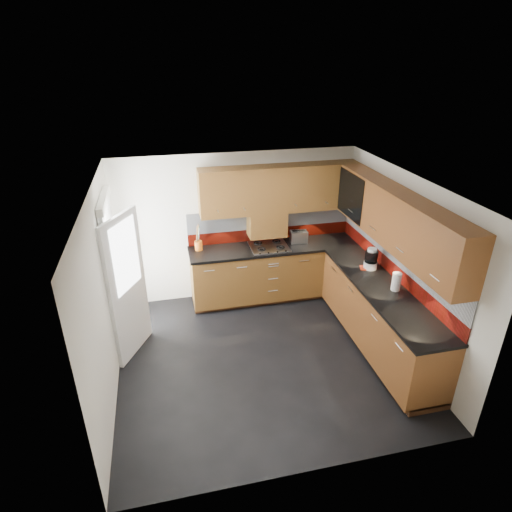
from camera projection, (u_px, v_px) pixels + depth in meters
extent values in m
cube|color=black|center=(263.00, 358.00, 5.82)|extent=(4.00, 3.80, 0.02)
cube|color=white|center=(265.00, 182.00, 4.75)|extent=(4.00, 3.80, 0.10)
cube|color=silver|center=(237.00, 226.00, 6.91)|extent=(4.00, 0.08, 2.64)
cube|color=silver|center=(315.00, 381.00, 3.68)|extent=(4.00, 0.08, 2.64)
cube|color=silver|center=(100.00, 298.00, 4.90)|extent=(0.08, 3.80, 2.64)
cube|color=silver|center=(405.00, 264.00, 5.68)|extent=(0.08, 3.80, 2.64)
cube|color=#5A3014|center=(274.00, 272.00, 7.04)|extent=(2.70, 0.60, 0.95)
cube|color=brown|center=(379.00, 317.00, 5.84)|extent=(0.60, 2.60, 0.95)
cube|color=#452613|center=(273.00, 293.00, 7.25)|extent=(2.70, 0.54, 0.10)
cube|color=#452613|center=(377.00, 342.00, 6.04)|extent=(0.54, 2.60, 0.10)
cube|color=black|center=(274.00, 247.00, 6.83)|extent=(2.72, 0.62, 0.04)
cube|color=black|center=(383.00, 290.00, 5.63)|extent=(0.62, 2.60, 0.04)
cube|color=#651209|center=(270.00, 233.00, 7.04)|extent=(2.70, 0.02, 0.20)
cube|color=#B2B6BB|center=(271.00, 218.00, 6.92)|extent=(2.70, 0.02, 0.34)
cube|color=#651209|center=(393.00, 268.00, 5.92)|extent=(0.02, 3.20, 0.20)
cube|color=#B2B6BB|center=(395.00, 251.00, 5.80)|extent=(0.02, 3.20, 0.34)
cube|color=#5A3014|center=(280.00, 189.00, 6.58)|extent=(2.50, 0.33, 0.72)
cube|color=brown|center=(397.00, 219.00, 5.39)|extent=(0.33, 2.87, 0.72)
cube|color=silver|center=(273.00, 206.00, 6.48)|extent=(1.80, 0.01, 0.16)
cube|color=silver|center=(383.00, 237.00, 5.42)|extent=(0.01, 2.00, 0.16)
cube|color=#5A3014|center=(267.00, 224.00, 6.78)|extent=(0.60, 0.33, 0.40)
cube|color=black|center=(350.00, 196.00, 6.27)|extent=(0.01, 0.80, 0.66)
cube|color=#FFD18C|center=(369.00, 194.00, 6.33)|extent=(0.01, 0.76, 0.64)
cube|color=black|center=(361.00, 193.00, 6.29)|extent=(0.29, 0.76, 0.01)
cylinder|color=black|center=(370.00, 192.00, 6.03)|extent=(0.07, 0.07, 0.16)
cylinder|color=black|center=(365.00, 189.00, 6.16)|extent=(0.07, 0.07, 0.16)
cylinder|color=white|center=(360.00, 186.00, 6.29)|extent=(0.07, 0.07, 0.16)
cylinder|color=black|center=(356.00, 183.00, 6.42)|extent=(0.07, 0.07, 0.16)
cube|color=white|center=(115.00, 275.00, 5.79)|extent=(0.06, 0.95, 2.04)
cube|color=white|center=(128.00, 287.00, 5.52)|extent=(0.42, 0.73, 1.98)
cube|color=white|center=(125.00, 256.00, 5.33)|extent=(0.28, 0.50, 0.90)
cube|color=silver|center=(269.00, 246.00, 6.79)|extent=(0.60, 0.51, 0.02)
torus|color=black|center=(261.00, 249.00, 6.64)|extent=(0.13, 0.13, 0.02)
torus|color=black|center=(280.00, 247.00, 6.70)|extent=(0.13, 0.13, 0.02)
torus|color=black|center=(258.00, 243.00, 6.86)|extent=(0.13, 0.13, 0.02)
torus|color=black|center=(276.00, 241.00, 6.92)|extent=(0.13, 0.13, 0.02)
cube|color=black|center=(273.00, 252.00, 6.57)|extent=(0.45, 0.04, 0.02)
cylinder|color=orange|center=(199.00, 245.00, 6.67)|extent=(0.12, 0.12, 0.15)
cylinder|color=#8D5F38|center=(198.00, 234.00, 6.61)|extent=(0.06, 0.01, 0.29)
cylinder|color=#8D5F38|center=(198.00, 235.00, 6.61)|extent=(0.05, 0.03, 0.28)
cylinder|color=#8D5F38|center=(197.00, 234.00, 6.60)|extent=(0.06, 0.03, 0.31)
cylinder|color=#8D5F38|center=(199.00, 236.00, 6.61)|extent=(0.04, 0.04, 0.26)
cylinder|color=#8D5F38|center=(197.00, 235.00, 6.60)|extent=(0.04, 0.05, 0.29)
cube|color=silver|center=(299.00, 237.00, 6.93)|extent=(0.29, 0.19, 0.19)
cube|color=black|center=(299.00, 231.00, 6.89)|extent=(0.21, 0.04, 0.01)
cube|color=black|center=(298.00, 230.00, 6.92)|extent=(0.21, 0.04, 0.01)
cylinder|color=white|center=(370.00, 265.00, 6.11)|extent=(0.19, 0.19, 0.10)
cylinder|color=black|center=(371.00, 257.00, 6.05)|extent=(0.18, 0.18, 0.17)
cylinder|color=white|center=(372.00, 250.00, 6.01)|extent=(0.13, 0.13, 0.04)
cylinder|color=white|center=(396.00, 282.00, 5.53)|extent=(0.15, 0.15, 0.24)
cube|color=#F73F1B|center=(366.00, 268.00, 6.13)|extent=(0.18, 0.17, 0.02)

